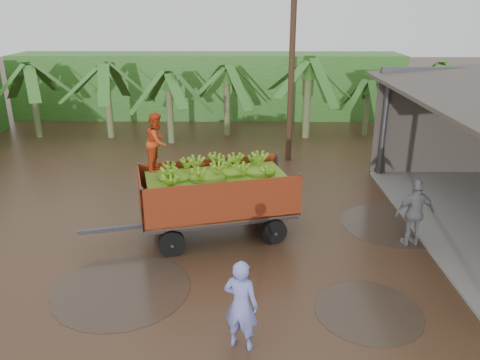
# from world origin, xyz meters

# --- Properties ---
(ground) EXTENTS (100.00, 100.00, 0.00)m
(ground) POSITION_xyz_m (0.00, 0.00, 0.00)
(ground) COLOR black
(ground) RESTS_ON ground
(hedge_north) EXTENTS (22.00, 3.00, 3.60)m
(hedge_north) POSITION_xyz_m (-2.00, 16.00, 1.80)
(hedge_north) COLOR #2D661E
(hedge_north) RESTS_ON ground
(banana_trailer) EXTENTS (5.98, 3.06, 3.54)m
(banana_trailer) POSITION_xyz_m (-0.73, 0.64, 1.30)
(banana_trailer) COLOR #AF3819
(banana_trailer) RESTS_ON ground
(man_blue) EXTENTS (0.79, 0.65, 1.86)m
(man_blue) POSITION_xyz_m (0.01, -4.05, 0.93)
(man_blue) COLOR #7A84DF
(man_blue) RESTS_ON ground
(man_grey) EXTENTS (1.17, 0.65, 1.89)m
(man_grey) POSITION_xyz_m (4.67, 0.10, 0.94)
(man_grey) COLOR slate
(man_grey) RESTS_ON ground
(utility_pole) EXTENTS (1.20, 0.24, 7.22)m
(utility_pole) POSITION_xyz_m (1.96, 7.60, 3.67)
(utility_pole) COLOR #47301E
(utility_pole) RESTS_ON ground
(banana_plants) EXTENTS (25.20, 21.21, 3.93)m
(banana_plants) POSITION_xyz_m (-5.63, 6.25, 1.83)
(banana_plants) COLOR #2D661E
(banana_plants) RESTS_ON ground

